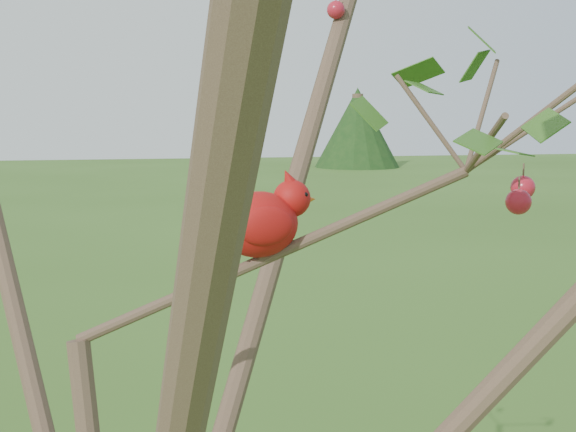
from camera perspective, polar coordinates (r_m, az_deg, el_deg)
The scene contains 3 objects.
crabapple_tree at distance 0.99m, azimuth -12.75°, elevation -1.89°, with size 2.35×2.05×2.95m.
cardinal at distance 1.10m, azimuth -2.01°, elevation -0.37°, with size 0.21×0.12×0.15m.
distant_trees at distance 27.00m, azimuth -13.49°, elevation 6.10°, with size 42.98×14.46×3.64m.
Camera 1 is at (0.04, -1.00, 2.28)m, focal length 45.00 mm.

